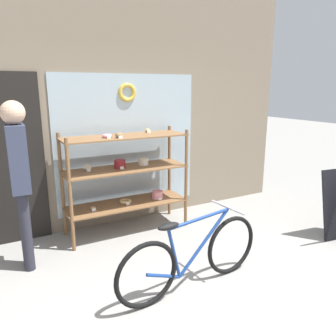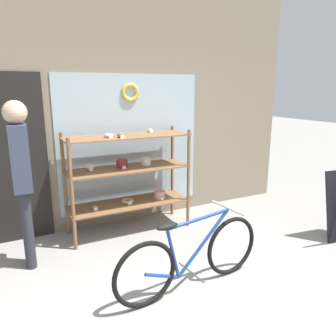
{
  "view_description": "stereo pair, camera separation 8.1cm",
  "coord_description": "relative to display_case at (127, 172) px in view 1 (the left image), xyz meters",
  "views": [
    {
      "loc": [
        -1.48,
        -1.87,
        1.92
      ],
      "look_at": [
        0.01,
        0.89,
        1.14
      ],
      "focal_mm": 35.0,
      "sensor_mm": 36.0,
      "label": 1
    },
    {
      "loc": [
        -1.41,
        -1.91,
        1.92
      ],
      "look_at": [
        0.01,
        0.89,
        1.14
      ],
      "focal_mm": 35.0,
      "sensor_mm": 36.0,
      "label": 2
    }
  ],
  "objects": [
    {
      "name": "ground_plane",
      "position": [
        -0.03,
        -2.09,
        -0.82
      ],
      "size": [
        30.0,
        30.0,
        0.0
      ],
      "primitive_type": "plane",
      "color": "gray"
    },
    {
      "name": "storefront_facade",
      "position": [
        -0.06,
        0.4,
        0.92
      ],
      "size": [
        5.72,
        0.13,
        3.56
      ],
      "color": "gray",
      "rests_on": "ground_plane"
    },
    {
      "name": "display_case",
      "position": [
        0.0,
        0.0,
        0.0
      ],
      "size": [
        1.62,
        0.53,
        1.38
      ],
      "color": "brown",
      "rests_on": "ground_plane"
    },
    {
      "name": "bicycle",
      "position": [
        0.04,
        -1.57,
        -0.48
      ],
      "size": [
        1.64,
        0.46,
        0.76
      ],
      "rotation": [
        0.0,
        0.0,
        0.09
      ],
      "color": "black",
      "rests_on": "ground_plane"
    },
    {
      "name": "pedestrian",
      "position": [
        -1.32,
        -0.4,
        0.26
      ],
      "size": [
        0.24,
        0.32,
        1.8
      ],
      "rotation": [
        0.0,
        0.0,
        1.56
      ],
      "color": "#282833",
      "rests_on": "ground_plane"
    }
  ]
}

